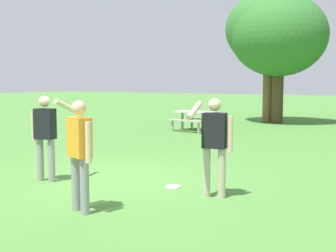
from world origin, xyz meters
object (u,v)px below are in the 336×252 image
at_px(picnic_table_near, 195,117).
at_px(tree_tall_left, 270,30).
at_px(frisbee, 173,187).
at_px(tree_broad_center, 279,36).
at_px(person_bystander, 79,149).
at_px(person_catcher, 214,140).
at_px(person_thrower, 46,131).

bearing_deg(picnic_table_near, tree_tall_left, 78.10).
bearing_deg(frisbee, tree_broad_center, 100.56).
height_order(person_bystander, picnic_table_near, person_bystander).
bearing_deg(frisbee, tree_tall_left, 102.45).
bearing_deg(tree_tall_left, frisbee, -77.55).
distance_m(frisbee, picnic_table_near, 9.42).
bearing_deg(tree_tall_left, person_catcher, -74.15).
relative_size(picnic_table_near, tree_broad_center, 0.33).
xyz_separation_m(person_thrower, tree_broad_center, (-0.16, 14.28, 3.03)).
xyz_separation_m(picnic_table_near, tree_broad_center, (1.62, 4.99, 3.43)).
height_order(person_bystander, tree_broad_center, tree_broad_center).
height_order(picnic_table_near, tree_broad_center, tree_broad_center).
bearing_deg(person_thrower, frisbee, 19.52).
xyz_separation_m(person_catcher, tree_broad_center, (-3.44, 13.68, 3.03)).
distance_m(person_catcher, tree_tall_left, 14.85).
distance_m(person_catcher, person_bystander, 2.21).
xyz_separation_m(person_bystander, frisbee, (0.35, 2.04, -0.93)).
distance_m(frisbee, tree_broad_center, 14.24).
bearing_deg(person_thrower, person_bystander, -31.19).
relative_size(person_thrower, frisbee, 5.82).
height_order(person_thrower, picnic_table_near, person_thrower).
height_order(frisbee, tree_broad_center, tree_broad_center).
height_order(person_thrower, person_catcher, same).
bearing_deg(tree_broad_center, frisbee, -79.44).
bearing_deg(person_bystander, tree_tall_left, 99.66).
height_order(person_catcher, tree_tall_left, tree_tall_left).
height_order(person_bystander, tree_tall_left, tree_tall_left).
height_order(person_bystander, frisbee, person_bystander).
bearing_deg(person_thrower, picnic_table_near, 100.82).
height_order(person_thrower, tree_broad_center, tree_broad_center).
relative_size(person_bystander, tree_broad_center, 0.28).
bearing_deg(tree_broad_center, picnic_table_near, -107.93).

